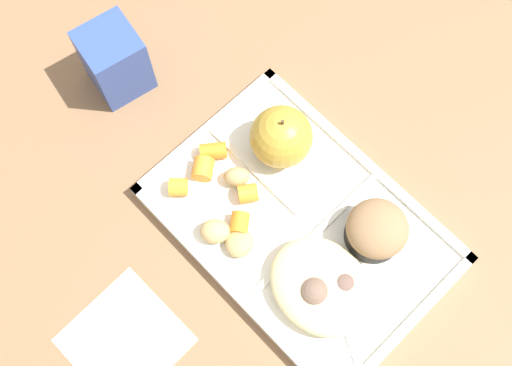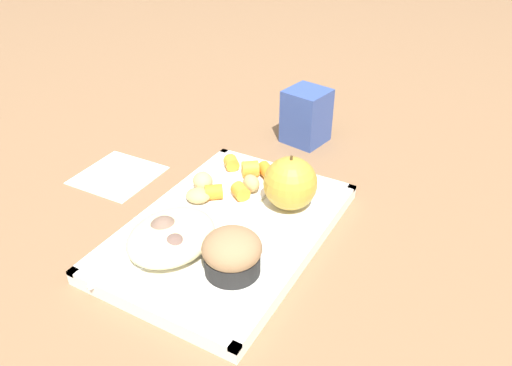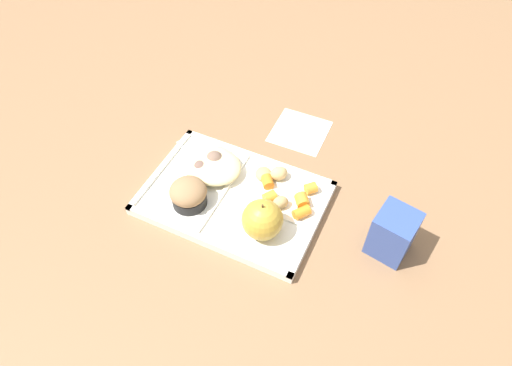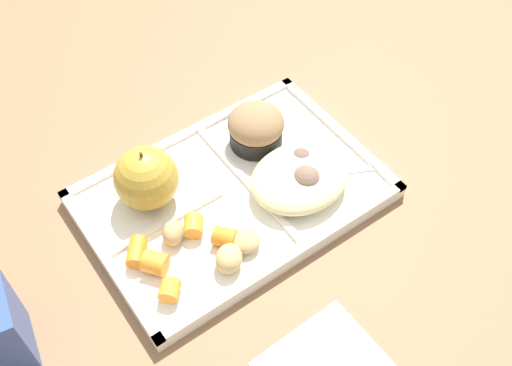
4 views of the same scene
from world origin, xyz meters
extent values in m
plane|color=#846042|center=(0.00, 0.00, 0.00)|extent=(6.00, 6.00, 0.00)
cube|color=white|center=(0.00, 0.00, 0.01)|extent=(0.34, 0.23, 0.01)
cube|color=white|center=(0.00, -0.11, 0.02)|extent=(0.34, 0.01, 0.01)
cube|color=white|center=(0.00, 0.11, 0.02)|extent=(0.34, 0.01, 0.01)
cube|color=white|center=(-0.16, 0.00, 0.02)|extent=(0.01, 0.23, 0.01)
cube|color=white|center=(0.16, 0.00, 0.02)|extent=(0.01, 0.23, 0.01)
cube|color=white|center=(0.02, 0.00, 0.02)|extent=(0.01, 0.21, 0.01)
cube|color=white|center=(-0.08, 0.01, 0.02)|extent=(0.15, 0.01, 0.01)
sphere|color=#B79333|center=(-0.08, 0.05, 0.05)|extent=(0.07, 0.07, 0.07)
cylinder|color=#4C381E|center=(-0.08, 0.05, 0.09)|extent=(0.00, 0.00, 0.01)
cylinder|color=black|center=(0.07, 0.05, 0.03)|extent=(0.07, 0.07, 0.02)
ellipsoid|color=#93704C|center=(0.07, 0.05, 0.05)|extent=(0.07, 0.07, 0.04)
cylinder|color=orange|center=(-0.07, -0.02, 0.03)|extent=(0.03, 0.03, 0.02)
cylinder|color=orange|center=(-0.05, -0.05, 0.03)|extent=(0.03, 0.03, 0.02)
cylinder|color=orange|center=(-0.13, -0.01, 0.02)|extent=(0.04, 0.04, 0.02)
cylinder|color=orange|center=(-0.13, -0.07, 0.03)|extent=(0.03, 0.03, 0.02)
cylinder|color=orange|center=(-0.13, -0.04, 0.03)|extent=(0.03, 0.03, 0.02)
ellipsoid|color=tan|center=(-0.03, -0.07, 0.02)|extent=(0.04, 0.04, 0.02)
ellipsoid|color=tan|center=(-0.06, -0.08, 0.03)|extent=(0.05, 0.05, 0.03)
ellipsoid|color=tan|center=(-0.09, -0.02, 0.03)|extent=(0.04, 0.04, 0.02)
ellipsoid|color=beige|center=(0.07, -0.04, 0.03)|extent=(0.12, 0.10, 0.03)
sphere|color=brown|center=(0.08, -0.02, 0.03)|extent=(0.03, 0.03, 0.03)
sphere|color=#755B4C|center=(0.07, -0.05, 0.03)|extent=(0.04, 0.04, 0.04)
cube|color=white|center=(0.14, -0.06, 0.02)|extent=(0.08, 0.05, 0.00)
cube|color=white|center=(0.09, -0.03, 0.02)|extent=(0.04, 0.03, 0.00)
cylinder|color=white|center=(0.07, -0.01, 0.02)|extent=(0.02, 0.01, 0.00)
cylinder|color=white|center=(0.06, -0.02, 0.02)|extent=(0.02, 0.01, 0.00)
cylinder|color=white|center=(0.06, -0.03, 0.02)|extent=(0.02, 0.01, 0.00)
cube|color=#334C99|center=(-0.30, -0.02, 0.05)|extent=(0.08, 0.08, 0.10)
cube|color=white|center=(-0.04, -0.23, 0.00)|extent=(0.12, 0.12, 0.00)
camera|label=1|loc=(0.11, -0.18, 0.73)|focal=44.57mm
camera|label=2|loc=(0.44, 0.29, 0.42)|focal=35.27mm
camera|label=3|loc=(-0.27, 0.46, 0.71)|focal=31.98mm
camera|label=4|loc=(-0.23, -0.37, 0.59)|focal=42.97mm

